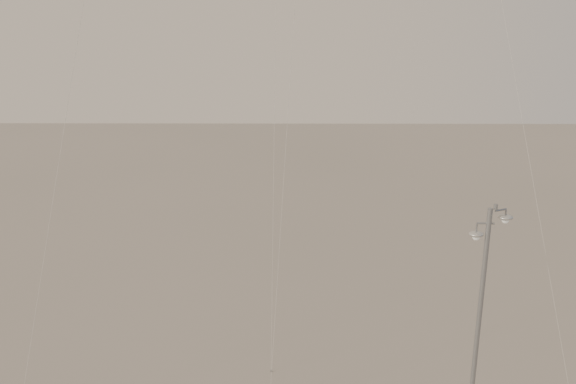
{
  "coord_description": "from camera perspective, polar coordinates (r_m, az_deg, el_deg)",
  "views": [
    {
      "loc": [
        3.02,
        -21.36,
        17.25
      ],
      "look_at": [
        2.81,
        5.0,
        10.41
      ],
      "focal_mm": 50.0,
      "sensor_mm": 36.0,
      "label": 1
    }
  ],
  "objects": [
    {
      "name": "street_lamp",
      "position": [
        29.79,
        13.43,
        -9.5
      ],
      "size": [
        1.55,
        0.74,
        9.97
      ],
      "color": "gray",
      "rests_on": "ground"
    }
  ]
}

